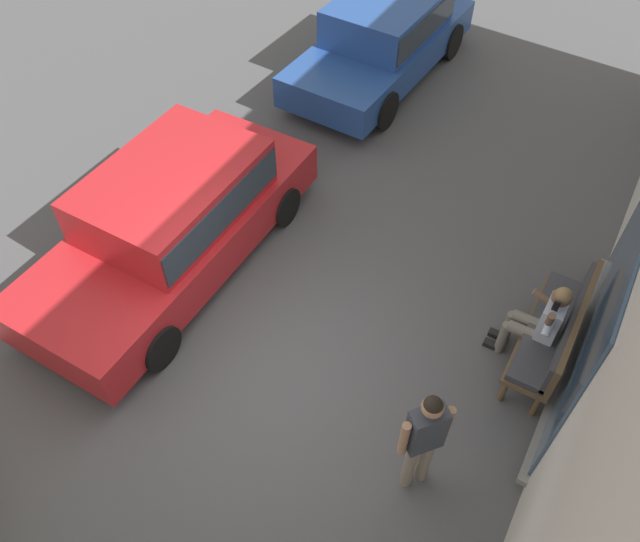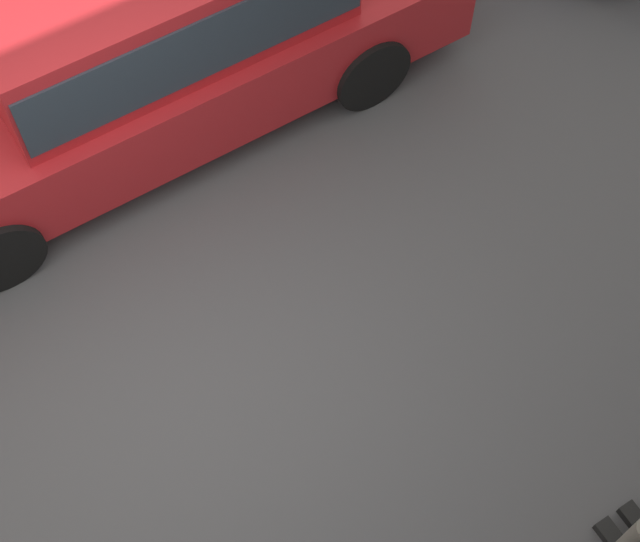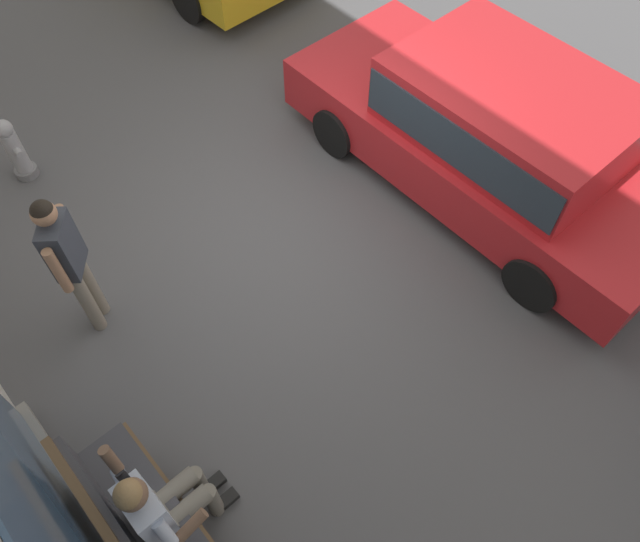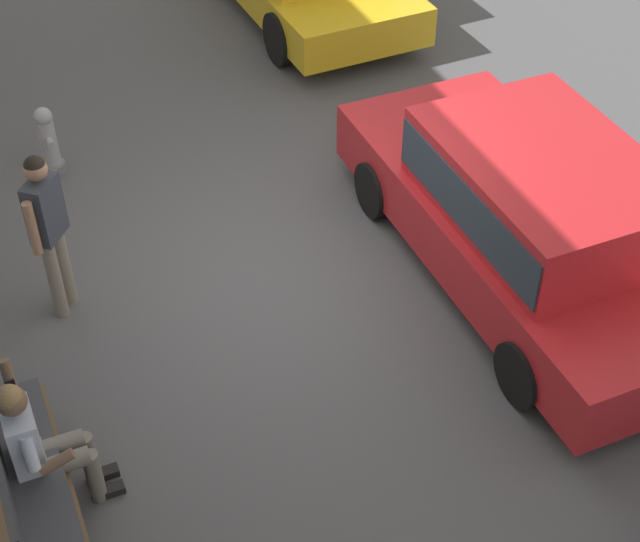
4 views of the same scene
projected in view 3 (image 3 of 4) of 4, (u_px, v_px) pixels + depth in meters
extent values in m
plane|color=#4C4C4F|center=(290.00, 231.00, 6.85)|extent=(60.00, 60.00, 0.00)
cube|color=#385170|center=(71.00, 542.00, 3.67)|extent=(3.40, 0.03, 2.50)
cylinder|color=brown|center=(89.00, 477.00, 5.11)|extent=(0.07, 0.07, 0.42)
cylinder|color=brown|center=(130.00, 446.00, 5.26)|extent=(0.07, 0.07, 0.42)
cube|color=brown|center=(160.00, 535.00, 4.63)|extent=(1.83, 0.55, 0.06)
cube|color=#38383D|center=(158.00, 532.00, 4.57)|extent=(1.77, 0.49, 0.10)
cylinder|color=#6B665B|center=(172.00, 492.00, 4.73)|extent=(0.15, 0.42, 0.15)
cylinder|color=#6B665B|center=(200.00, 483.00, 5.03)|extent=(0.12, 0.12, 0.53)
cube|color=black|center=(212.00, 485.00, 5.25)|extent=(0.10, 0.24, 0.07)
cylinder|color=#6B665B|center=(185.00, 510.00, 4.66)|extent=(0.15, 0.42, 0.15)
cylinder|color=#6B665B|center=(213.00, 501.00, 4.95)|extent=(0.12, 0.12, 0.53)
cube|color=black|center=(225.00, 501.00, 5.17)|extent=(0.10, 0.24, 0.07)
cube|color=#6B665B|center=(155.00, 521.00, 4.61)|extent=(0.34, 0.24, 0.14)
cube|color=silver|center=(146.00, 511.00, 4.38)|extent=(0.38, 0.22, 0.56)
sphere|color=brown|center=(131.00, 495.00, 4.04)|extent=(0.22, 0.22, 0.22)
sphere|color=olive|center=(129.00, 494.00, 4.01)|extent=(0.20, 0.20, 0.20)
cylinder|color=silver|center=(164.00, 533.00, 4.20)|extent=(0.20, 0.10, 0.28)
cylinder|color=brown|center=(191.00, 526.00, 4.34)|extent=(0.08, 0.27, 0.17)
cylinder|color=silver|center=(121.00, 478.00, 4.34)|extent=(0.25, 0.10, 0.22)
cylinder|color=brown|center=(111.00, 460.00, 4.22)|extent=(0.16, 0.08, 0.25)
cube|color=black|center=(123.00, 477.00, 4.12)|extent=(0.02, 0.07, 0.15)
cube|color=red|center=(483.00, 146.00, 6.86)|extent=(4.60, 1.87, 0.61)
cube|color=red|center=(511.00, 108.00, 6.25)|extent=(2.40, 1.64, 0.68)
cube|color=#28333D|center=(511.00, 108.00, 6.25)|extent=(2.35, 1.68, 0.48)
cylinder|color=black|center=(335.00, 132.00, 7.31)|extent=(0.60, 0.18, 0.60)
cylinder|color=black|center=(437.00, 68.00, 7.99)|extent=(0.60, 0.18, 0.60)
cylinder|color=black|center=(532.00, 283.00, 6.10)|extent=(0.60, 0.18, 0.60)
cylinder|color=black|center=(633.00, 192.00, 6.78)|extent=(0.60, 0.18, 0.60)
cylinder|color=gray|center=(90.00, 286.00, 5.91)|extent=(0.13, 0.13, 0.88)
cylinder|color=gray|center=(87.00, 302.00, 5.81)|extent=(0.13, 0.13, 0.88)
cube|color=#333842|center=(62.00, 246.00, 5.25)|extent=(0.40, 0.38, 0.60)
cylinder|color=#A37556|center=(69.00, 228.00, 5.42)|extent=(0.09, 0.09, 0.54)
cylinder|color=#A37556|center=(58.00, 271.00, 5.16)|extent=(0.09, 0.09, 0.54)
sphere|color=#A37556|center=(44.00, 214.00, 4.90)|extent=(0.21, 0.21, 0.21)
sphere|color=black|center=(42.00, 211.00, 4.88)|extent=(0.19, 0.19, 0.19)
cylinder|color=slate|center=(27.00, 171.00, 7.29)|extent=(0.26, 0.26, 0.10)
cylinder|color=#99999E|center=(16.00, 151.00, 7.03)|extent=(0.19, 0.19, 0.55)
sphere|color=#99999E|center=(3.00, 129.00, 6.75)|extent=(0.20, 0.20, 0.20)
cylinder|color=#99999E|center=(18.00, 153.00, 6.90)|extent=(0.10, 0.08, 0.08)
cylinder|color=#99999E|center=(7.00, 139.00, 7.02)|extent=(0.10, 0.08, 0.08)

